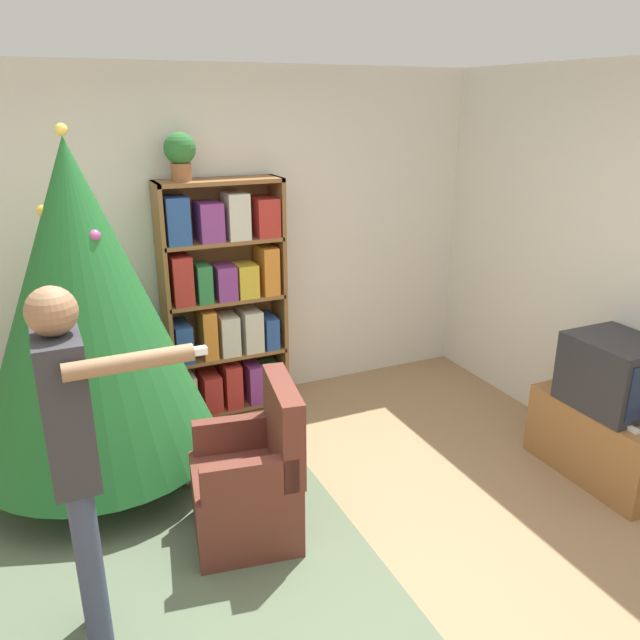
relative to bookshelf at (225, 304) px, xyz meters
The scene contains 12 objects.
ground_plane 2.28m from the bookshelf, 95.47° to the right, with size 14.00×14.00×0.00m, color #9E7A56.
wall_back 0.52m from the bookshelf, 130.70° to the left, with size 8.00×0.10×2.60m.
area_rug 2.11m from the bookshelf, 114.29° to the right, with size 2.03×2.05×0.01m.
bookshelf is the anchor object (origin of this frame).
tv_stand 2.81m from the bookshelf, 44.57° to the right, with size 0.45×0.91×0.50m.
television 2.75m from the bookshelf, 44.61° to the right, with size 0.47×0.55×0.46m.
game_remote 2.87m from the bookshelf, 50.43° to the right, with size 0.04×0.12×0.02m.
christmas_tree 1.22m from the bookshelf, 149.99° to the right, with size 1.51×1.51×2.23m.
armchair 1.68m from the bookshelf, 101.87° to the right, with size 0.65×0.65×0.92m.
standing_person 2.30m from the bookshelf, 121.58° to the right, with size 0.63×0.47×1.69m.
potted_plant 1.15m from the bookshelf, behind, with size 0.22×0.22×0.33m.
book_pile_near_tree 1.33m from the bookshelf, 119.95° to the right, with size 0.20×0.19×0.05m.
Camera 1 is at (-1.01, -2.31, 2.34)m, focal length 35.00 mm.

